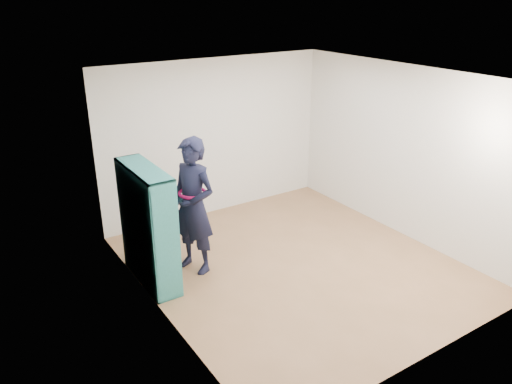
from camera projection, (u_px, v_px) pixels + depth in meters
floor at (296, 265)px, 6.98m from camera, size 4.50×4.50×0.00m
ceiling at (302, 77)px, 6.00m from camera, size 4.50×4.50×0.00m
wall_left at (155, 213)px, 5.48m from camera, size 0.02×4.50×2.60m
wall_right at (404, 153)px, 7.51m from camera, size 0.02×4.50×2.60m
wall_back at (215, 138)px, 8.24m from camera, size 4.00×0.02×2.60m
wall_front at (443, 248)px, 4.75m from camera, size 4.00×0.02×2.60m
bookshelf at (147, 228)px, 6.34m from camera, size 0.34×1.18×1.57m
person at (193, 206)px, 6.56m from camera, size 0.67×0.80×1.86m
smartphone at (180, 200)px, 6.44m from camera, size 0.08×0.10×0.15m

